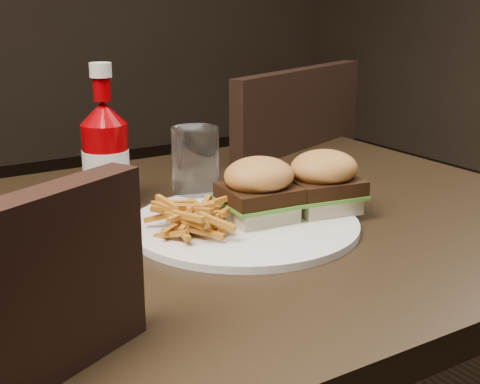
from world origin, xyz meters
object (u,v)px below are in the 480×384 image
chair_far (224,266)px  tumbler (195,164)px  plate (244,225)px  ketchup_bottle (106,169)px  dining_table (174,244)px

chair_far → tumbler: size_ratio=3.89×
plate → ketchup_bottle: (-0.12, 0.19, 0.06)m
chair_far → ketchup_bottle: bearing=20.0°
dining_table → ketchup_bottle: size_ratio=8.78×
dining_table → ketchup_bottle: ketchup_bottle is taller
dining_table → ketchup_bottle: bearing=104.0°
chair_far → tumbler: 0.60m
plate → tumbler: tumbler is taller
plate → tumbler: size_ratio=2.75×
tumbler → chair_far: bearing=54.0°
dining_table → ketchup_bottle: (-0.04, 0.15, 0.08)m
ketchup_bottle → dining_table: bearing=-76.0°
ketchup_bottle → tumbler: size_ratio=1.18×
plate → ketchup_bottle: bearing=122.7°
ketchup_bottle → chair_far: bearing=40.4°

